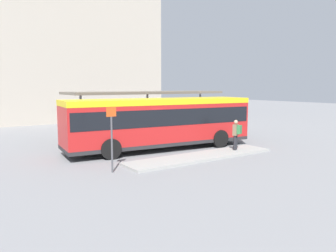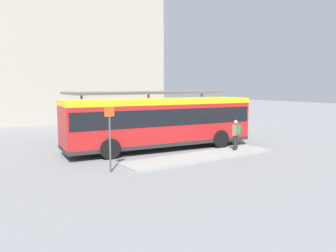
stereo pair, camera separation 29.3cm
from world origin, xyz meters
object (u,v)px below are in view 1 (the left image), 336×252
Objects in this scene: city_bus at (160,120)px; pedestrian_waiting at (236,133)px; potted_planter_near_shelter at (160,131)px; platform_sign at (112,136)px; bicycle_green at (239,129)px; bicycle_blue at (233,128)px.

pedestrian_waiting is at bearing -39.86° from city_bus.
platform_sign reaches higher than potted_planter_near_shelter.
pedestrian_waiting is 7.62m from platform_sign.
bicycle_blue is (0.27, 0.84, -0.02)m from bicycle_green.
city_bus reaches higher than bicycle_green.
potted_planter_near_shelter reaches higher than bicycle_green.
pedestrian_waiting is 1.05× the size of bicycle_green.
potted_planter_near_shelter is 0.45× the size of platform_sign.
city_bus is 9.33m from bicycle_blue.
platform_sign is (-13.35, -6.01, 1.23)m from bicycle_blue.
bicycle_blue is 14.69m from platform_sign.
bicycle_blue is 0.54× the size of platform_sign.
pedestrian_waiting is at bearing -38.11° from bicycle_green.
bicycle_blue is 7.25m from potted_planter_near_shelter.
city_bus is 8.87× the size of potted_planter_near_shelter.
bicycle_green is 7.00m from potted_planter_near_shelter.
platform_sign reaches higher than bicycle_green.
city_bus is 7.42× the size of bicycle_blue.
potted_planter_near_shelter is at bearing -93.39° from bicycle_blue.
city_bus reaches higher than platform_sign.
bicycle_blue is at bearing 24.22° from platform_sign.
pedestrian_waiting is at bearing -50.14° from bicycle_blue.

